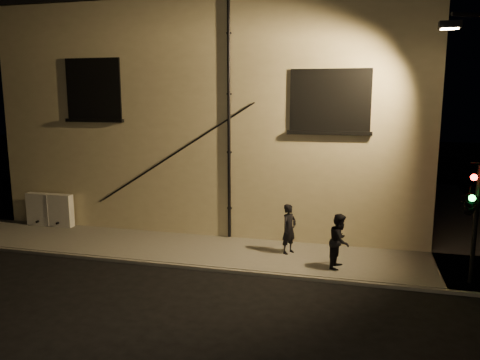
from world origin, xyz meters
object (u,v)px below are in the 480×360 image
(utility_cabinet, at_px, (50,210))
(pedestrian_b, at_px, (340,241))
(traffic_signal, at_px, (470,202))
(pedestrian_a, at_px, (289,229))

(utility_cabinet, xyz_separation_m, pedestrian_b, (11.18, -1.84, 0.18))
(pedestrian_b, height_order, traffic_signal, traffic_signal)
(utility_cabinet, relative_size, pedestrian_b, 1.19)
(pedestrian_a, xyz_separation_m, traffic_signal, (4.95, -1.34, 1.47))
(pedestrian_a, relative_size, traffic_signal, 0.48)
(pedestrian_a, height_order, pedestrian_b, pedestrian_b)
(utility_cabinet, height_order, traffic_signal, traffic_signal)
(pedestrian_a, xyz_separation_m, pedestrian_b, (1.64, -0.92, 0.01))
(pedestrian_b, bearing_deg, utility_cabinet, 92.32)
(utility_cabinet, height_order, pedestrian_b, pedestrian_b)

